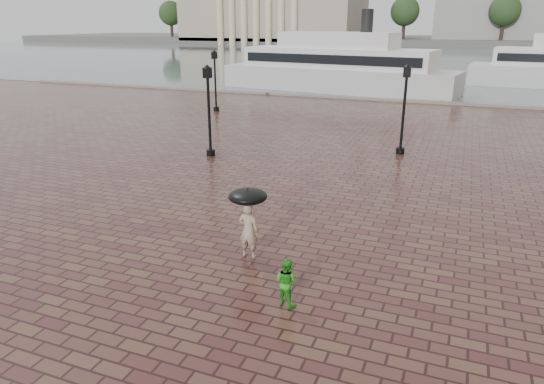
{
  "coord_description": "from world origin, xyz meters",
  "views": [
    {
      "loc": [
        5.8,
        -11.29,
        6.45
      ],
      "look_at": [
        0.5,
        2.12,
        1.4
      ],
      "focal_mm": 32.0,
      "sensor_mm": 36.0,
      "label": 1
    }
  ],
  "objects_px": {
    "street_lamps": "(268,97)",
    "child_pedestrian": "(286,282)",
    "adult_pedestrian": "(248,231)",
    "ferry_near": "(337,67)"
  },
  "relations": [
    {
      "from": "street_lamps",
      "to": "child_pedestrian",
      "type": "height_order",
      "value": "street_lamps"
    },
    {
      "from": "adult_pedestrian",
      "to": "ferry_near",
      "type": "bearing_deg",
      "value": -79.98
    },
    {
      "from": "street_lamps",
      "to": "adult_pedestrian",
      "type": "bearing_deg",
      "value": -69.92
    },
    {
      "from": "child_pedestrian",
      "to": "street_lamps",
      "type": "bearing_deg",
      "value": -47.66
    },
    {
      "from": "street_lamps",
      "to": "child_pedestrian",
      "type": "relative_size",
      "value": 12.92
    },
    {
      "from": "child_pedestrian",
      "to": "ferry_near",
      "type": "xyz_separation_m",
      "value": [
        -8.7,
        38.67,
        1.71
      ]
    },
    {
      "from": "adult_pedestrian",
      "to": "child_pedestrian",
      "type": "distance_m",
      "value": 2.71
    },
    {
      "from": "street_lamps",
      "to": "child_pedestrian",
      "type": "distance_m",
      "value": 18.61
    },
    {
      "from": "child_pedestrian",
      "to": "ferry_near",
      "type": "relative_size",
      "value": 0.05
    },
    {
      "from": "child_pedestrian",
      "to": "adult_pedestrian",
      "type": "bearing_deg",
      "value": -27.37
    }
  ]
}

